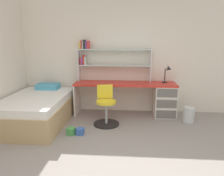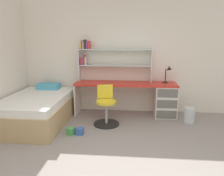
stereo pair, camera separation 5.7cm
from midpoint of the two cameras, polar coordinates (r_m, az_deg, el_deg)
The scene contains 10 objects.
room_shell at distance 3.92m, azimuth -15.78°, elevation 6.47°, with size 5.82×6.51×2.62m.
desk at distance 4.97m, azimuth 10.99°, elevation -2.34°, with size 2.26×0.56×0.75m.
bookshelf_hutch at distance 4.99m, azimuth -1.25°, elevation 8.08°, with size 1.66×0.22×0.94m.
desk_lamp at distance 4.97m, azimuth 15.00°, elevation 4.15°, with size 0.20×0.17×0.38m.
swivel_chair at distance 4.42m, azimuth -1.19°, elevation -5.60°, with size 0.52×0.52×0.79m.
bed_platform at distance 4.75m, azimuth -18.67°, elevation -5.34°, with size 1.21×1.89×0.69m.
waste_bin at distance 4.83m, azimuth 19.95°, elevation -6.72°, with size 0.23×0.23×0.32m, color silver.
toy_block_yellow_0 at distance 4.24m, azimuth -10.65°, elevation -10.62°, with size 0.08×0.08×0.08m, color gold.
toy_block_green_1 at distance 4.10m, azimuth -10.30°, elevation -11.05°, with size 0.13×0.13×0.13m, color #479E51.
toy_block_blue_2 at distance 4.07m, azimuth -8.01°, elevation -11.17°, with size 0.12×0.12×0.12m, color #3860B7.
Camera 2 is at (0.13, -2.33, 1.69)m, focal length 34.84 mm.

